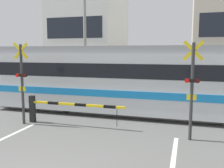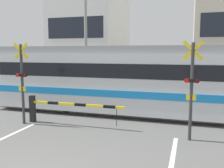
% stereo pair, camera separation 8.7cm
% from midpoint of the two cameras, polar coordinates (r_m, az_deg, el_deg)
% --- Properties ---
extents(rail_track_near, '(50.00, 0.10, 0.08)m').
position_cam_midpoint_polar(rail_track_near, '(11.88, 0.99, -7.16)').
color(rail_track_near, gray).
rests_on(rail_track_near, ground_plane).
extents(rail_track_far, '(50.00, 0.10, 0.08)m').
position_cam_midpoint_polar(rail_track_far, '(13.22, 2.75, -5.67)').
color(rail_track_far, gray).
rests_on(rail_track_far, ground_plane).
extents(commuter_train, '(20.15, 2.74, 3.29)m').
position_cam_midpoint_polar(commuter_train, '(11.83, 19.50, 0.83)').
color(commuter_train, silver).
rests_on(commuter_train, ground_plane).
extents(crossing_barrier_near, '(4.22, 0.20, 1.16)m').
position_cam_midpoint_polar(crossing_barrier_near, '(10.73, -12.64, -5.09)').
color(crossing_barrier_near, black).
rests_on(crossing_barrier_near, ground_plane).
extents(crossing_barrier_far, '(4.22, 0.20, 1.16)m').
position_cam_midpoint_polar(crossing_barrier_far, '(14.92, 12.56, -1.61)').
color(crossing_barrier_far, black).
rests_on(crossing_barrier_far, ground_plane).
extents(crossing_signal_left, '(0.68, 0.15, 3.40)m').
position_cam_midpoint_polar(crossing_signal_left, '(10.97, -19.64, 0.97)').
color(crossing_signal_left, '#333333').
rests_on(crossing_signal_left, ground_plane).
extents(crossing_signal_right, '(0.68, 0.15, 3.40)m').
position_cam_midpoint_polar(crossing_signal_right, '(8.79, 17.99, -0.46)').
color(crossing_signal_right, '#333333').
rests_on(crossing_signal_right, ground_plane).
extents(pedestrian, '(0.38, 0.22, 1.59)m').
position_cam_midpoint_polar(pedestrian, '(16.56, 9.81, -0.07)').
color(pedestrian, '#23232D').
rests_on(pedestrian, ground_plane).
extents(building_left_of_street, '(6.47, 7.65, 9.42)m').
position_cam_midpoint_polar(building_left_of_street, '(26.68, -4.76, 10.97)').
color(building_left_of_street, white).
rests_on(building_left_of_street, ground_plane).
extents(utility_pole_streetside, '(0.22, 0.22, 8.34)m').
position_cam_midpoint_polar(utility_pole_streetside, '(18.73, -5.88, 10.84)').
color(utility_pole_streetside, gray).
rests_on(utility_pole_streetside, ground_plane).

